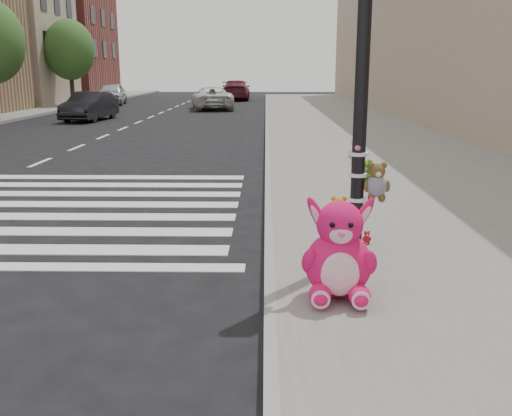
# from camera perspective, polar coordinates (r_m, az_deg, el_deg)

# --- Properties ---
(ground) EXTENTS (120.00, 120.00, 0.00)m
(ground) POSITION_cam_1_polar(r_m,az_deg,el_deg) (5.67, -14.80, -11.95)
(ground) COLOR black
(ground) RESTS_ON ground
(sidewalk_near) EXTENTS (7.00, 80.00, 0.14)m
(sidewalk_near) POSITION_cam_1_polar(r_m,az_deg,el_deg) (15.49, 14.07, 4.58)
(sidewalk_near) COLOR slate
(sidewalk_near) RESTS_ON ground
(curb_edge) EXTENTS (0.12, 80.00, 0.15)m
(curb_edge) POSITION_cam_1_polar(r_m,az_deg,el_deg) (15.09, 1.16, 4.75)
(curb_edge) COLOR gray
(curb_edge) RESTS_ON ground
(bld_far_d) EXTENTS (6.00, 8.00, 10.00)m
(bld_far_d) POSITION_cam_1_polar(r_m,az_deg,el_deg) (43.45, -23.00, 16.05)
(bld_far_d) COLOR tan
(bld_far_d) RESTS_ON ground
(bld_far_e) EXTENTS (6.00, 10.00, 9.00)m
(bld_far_e) POSITION_cam_1_polar(r_m,az_deg,el_deg) (53.71, -18.14, 15.25)
(bld_far_e) COLOR brown
(bld_far_e) RESTS_ON ground
(bld_near) EXTENTS (5.00, 60.00, 10.00)m
(bld_near) POSITION_cam_1_polar(r_m,az_deg,el_deg) (26.61, 21.90, 18.32)
(bld_near) COLOR tan
(bld_near) RESTS_ON ground
(signal_pole) EXTENTS (0.73, 0.50, 4.00)m
(signal_pole) POSITION_cam_1_polar(r_m,az_deg,el_deg) (6.85, 10.50, 7.59)
(signal_pole) COLOR black
(signal_pole) RESTS_ON sidewalk_near
(tree_far_c) EXTENTS (3.20, 3.20, 5.44)m
(tree_far_c) POSITION_cam_1_polar(r_m,az_deg,el_deg) (40.00, -18.16, 14.79)
(tree_far_c) COLOR #382619
(tree_far_c) RESTS_ON sidewalk_far
(pink_bunny) EXTENTS (0.75, 0.80, 1.07)m
(pink_bunny) POSITION_cam_1_polar(r_m,az_deg,el_deg) (5.82, 8.28, -4.83)
(pink_bunny) COLOR #F01466
(pink_bunny) RESTS_ON sidewalk_near
(red_teddy) EXTENTS (0.13, 0.10, 0.18)m
(red_teddy) POSITION_cam_1_polar(r_m,az_deg,el_deg) (7.74, 11.01, -2.91)
(red_teddy) COLOR red
(red_teddy) RESTS_ON sidewalk_near
(car_dark_far) EXTENTS (1.86, 4.30, 1.38)m
(car_dark_far) POSITION_cam_1_polar(r_m,az_deg,el_deg) (29.15, -16.29, 9.75)
(car_dark_far) COLOR black
(car_dark_far) RESTS_ON ground
(car_white_near) EXTENTS (3.10, 5.33, 1.39)m
(car_white_near) POSITION_cam_1_polar(r_m,az_deg,el_deg) (36.10, -4.42, 10.91)
(car_white_near) COLOR silver
(car_white_near) RESTS_ON ground
(car_maroon_near) EXTENTS (2.33, 5.50, 1.58)m
(car_maroon_near) POSITION_cam_1_polar(r_m,az_deg,el_deg) (47.15, -2.02, 11.69)
(car_maroon_near) COLOR maroon
(car_maroon_near) RESTS_ON ground
(car_silver_deep) EXTENTS (2.40, 4.70, 1.53)m
(car_silver_deep) POSITION_cam_1_polar(r_m,az_deg,el_deg) (42.29, -14.24, 11.03)
(car_silver_deep) COLOR #B9B9BF
(car_silver_deep) RESTS_ON ground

